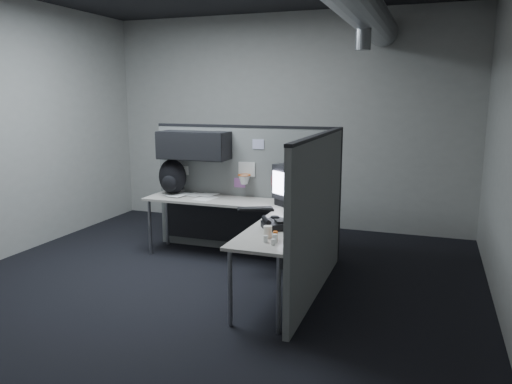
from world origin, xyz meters
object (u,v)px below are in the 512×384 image
at_px(desk, 246,216).
at_px(phone, 273,225).
at_px(monitor, 297,185).
at_px(keyboard, 255,209).
at_px(backpack, 172,177).

relative_size(desk, phone, 7.46).
bearing_deg(desk, phone, -53.88).
bearing_deg(phone, desk, 104.46).
bearing_deg(desk, monitor, 26.35).
distance_m(monitor, keyboard, 0.60).
bearing_deg(backpack, keyboard, -14.41).
height_order(monitor, keyboard, monitor).
height_order(monitor, phone, monitor).
distance_m(phone, backpack, 2.12).
bearing_deg(backpack, monitor, 3.37).
bearing_deg(desk, backpack, 162.46).
xyz_separation_m(desk, monitor, (0.54, 0.27, 0.36)).
bearing_deg(phone, backpack, 124.33).
bearing_deg(monitor, phone, -95.63).
xyz_separation_m(keyboard, backpack, (-1.33, 0.51, 0.21)).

